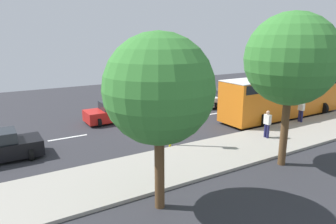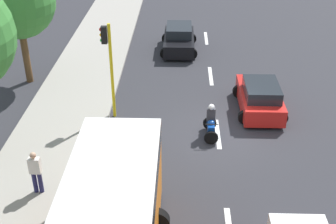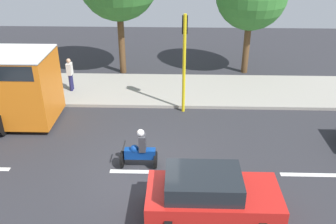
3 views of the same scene
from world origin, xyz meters
name	(u,v)px [view 1 (image 1 of 3)]	position (x,y,z in m)	size (l,w,h in m)	color
ground_plane	(152,125)	(0.00, 0.00, -0.05)	(40.00, 60.00, 0.10)	#2D2D33
sidewalk	(215,154)	(7.00, 0.00, 0.07)	(4.00, 60.00, 0.15)	#9E998E
lane_stripe_north	(68,138)	(0.00, -6.00, 0.01)	(0.20, 2.40, 0.01)	white
lane_stripe_mid	(152,124)	(0.00, 0.00, 0.01)	(0.20, 2.40, 0.01)	white
lane_stripe_south	(217,113)	(0.00, 6.00, 0.01)	(0.20, 2.40, 0.01)	white
lane_stripe_far_south	(267,105)	(0.00, 12.00, 0.01)	(0.20, 2.40, 0.01)	white
car_red	(113,112)	(-2.10, -2.18, 0.71)	(2.26, 3.90, 1.52)	red
car_white	(223,98)	(-2.00, 8.38, 0.71)	(2.15, 4.48, 1.52)	white
city_bus	(283,94)	(3.54, 9.59, 1.85)	(3.20, 11.00, 3.16)	orange
motorcycle	(157,116)	(0.34, 0.16, 0.64)	(0.60, 1.30, 1.53)	black
pedestrian_near_signal	(301,109)	(5.49, 9.19, 1.06)	(0.40, 0.24, 1.69)	#1E1E4C
pedestrian_by_tree	(267,123)	(6.68, 4.29, 1.06)	(0.40, 0.24, 1.69)	#1E1E4C
traffic_light_corner	(171,97)	(4.85, -1.43, 2.93)	(0.49, 0.24, 4.50)	yellow
street_tree_north	(159,89)	(9.87, -5.03, 4.42)	(3.84, 3.84, 6.36)	brown
street_tree_center	(291,59)	(9.62, 2.05, 5.14)	(4.25, 4.25, 7.28)	brown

